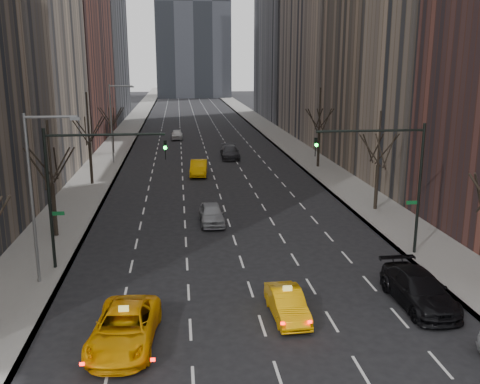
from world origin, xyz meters
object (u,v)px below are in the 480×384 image
object	(u,v)px
taxi_suv	(124,328)
silver_sedan_ahead	(212,214)
parked_suv_black	(419,289)
taxi_sedan	(287,304)

from	to	relation	value
taxi_suv	silver_sedan_ahead	xyz separation A→B (m)	(4.75, 17.00, -0.03)
taxi_suv	parked_suv_black	world-z (taller)	parked_suv_black
silver_sedan_ahead	parked_suv_black	size ratio (longest dim) A/B	0.78
taxi_suv	silver_sedan_ahead	size ratio (longest dim) A/B	1.28
taxi_suv	taxi_sedan	world-z (taller)	taxi_suv
taxi_suv	parked_suv_black	distance (m)	14.14
silver_sedan_ahead	parked_suv_black	distance (m)	17.40
silver_sedan_ahead	taxi_sedan	bearing A→B (deg)	-81.76
silver_sedan_ahead	parked_suv_black	world-z (taller)	parked_suv_black
taxi_suv	taxi_sedan	bearing A→B (deg)	18.16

